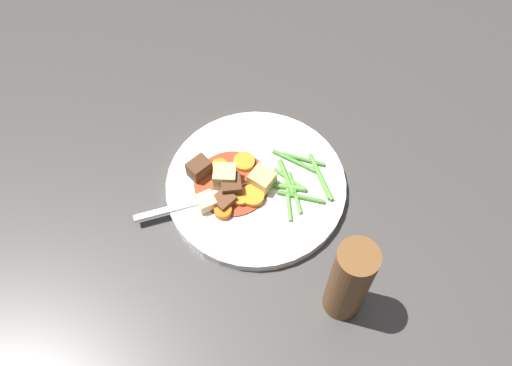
# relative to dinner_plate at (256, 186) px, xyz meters

# --- Properties ---
(ground_plane) EXTENTS (3.00, 3.00, 0.00)m
(ground_plane) POSITION_rel_dinner_plate_xyz_m (0.00, 0.00, -0.01)
(ground_plane) COLOR #423F3D
(dinner_plate) EXTENTS (0.27, 0.27, 0.02)m
(dinner_plate) POSITION_rel_dinner_plate_xyz_m (0.00, 0.00, 0.00)
(dinner_plate) COLOR white
(dinner_plate) RESTS_ON ground_plane
(stew_sauce) EXTENTS (0.12, 0.12, 0.00)m
(stew_sauce) POSITION_rel_dinner_plate_xyz_m (0.04, 0.01, 0.01)
(stew_sauce) COLOR #93381E
(stew_sauce) RESTS_ON dinner_plate
(carrot_slice_0) EXTENTS (0.03, 0.03, 0.01)m
(carrot_slice_0) POSITION_rel_dinner_plate_xyz_m (0.04, 0.06, 0.01)
(carrot_slice_0) COLOR orange
(carrot_slice_0) RESTS_ON dinner_plate
(carrot_slice_1) EXTENTS (0.05, 0.05, 0.01)m
(carrot_slice_1) POSITION_rel_dinner_plate_xyz_m (0.00, 0.03, 0.01)
(carrot_slice_1) COLOR orange
(carrot_slice_1) RESTS_ON dinner_plate
(carrot_slice_2) EXTENTS (0.04, 0.04, 0.01)m
(carrot_slice_2) POSITION_rel_dinner_plate_xyz_m (0.02, 0.03, 0.01)
(carrot_slice_2) COLOR orange
(carrot_slice_2) RESTS_ON dinner_plate
(carrot_slice_3) EXTENTS (0.05, 0.05, 0.01)m
(carrot_slice_3) POSITION_rel_dinner_plate_xyz_m (0.02, -0.03, 0.01)
(carrot_slice_3) COLOR orange
(carrot_slice_3) RESTS_ON dinner_plate
(carrot_slice_4) EXTENTS (0.03, 0.03, 0.01)m
(carrot_slice_4) POSITION_rel_dinner_plate_xyz_m (0.06, -0.02, 0.01)
(carrot_slice_4) COLOR orange
(carrot_slice_4) RESTS_ON dinner_plate
(potato_chunk_0) EXTENTS (0.04, 0.04, 0.02)m
(potato_chunk_0) POSITION_rel_dinner_plate_xyz_m (0.06, 0.05, 0.02)
(potato_chunk_0) COLOR #EAD68C
(potato_chunk_0) RESTS_ON dinner_plate
(potato_chunk_1) EXTENTS (0.04, 0.03, 0.03)m
(potato_chunk_1) POSITION_rel_dinner_plate_xyz_m (0.05, 0.01, 0.03)
(potato_chunk_1) COLOR #E5CC7A
(potato_chunk_1) RESTS_ON dinner_plate
(potato_chunk_2) EXTENTS (0.04, 0.04, 0.03)m
(potato_chunk_2) POSITION_rel_dinner_plate_xyz_m (-0.01, 0.00, 0.02)
(potato_chunk_2) COLOR #DBBC6B
(potato_chunk_2) RESTS_ON dinner_plate
(meat_chunk_0) EXTENTS (0.04, 0.04, 0.03)m
(meat_chunk_0) POSITION_rel_dinner_plate_xyz_m (0.03, 0.02, 0.02)
(meat_chunk_0) COLOR #56331E
(meat_chunk_0) RESTS_ON dinner_plate
(meat_chunk_1) EXTENTS (0.04, 0.04, 0.03)m
(meat_chunk_1) POSITION_rel_dinner_plate_xyz_m (0.09, -0.00, 0.02)
(meat_chunk_1) COLOR #56331E
(meat_chunk_1) RESTS_ON dinner_plate
(meat_chunk_2) EXTENTS (0.04, 0.04, 0.02)m
(meat_chunk_2) POSITION_rel_dinner_plate_xyz_m (0.04, 0.04, 0.02)
(meat_chunk_2) COLOR brown
(meat_chunk_2) RESTS_ON dinner_plate
(green_bean_0) EXTENTS (0.05, 0.08, 0.01)m
(green_bean_0) POSITION_rel_dinner_plate_xyz_m (-0.09, -0.03, 0.01)
(green_bean_0) COLOR #599E38
(green_bean_0) RESTS_ON dinner_plate
(green_bean_1) EXTENTS (0.07, 0.01, 0.01)m
(green_bean_1) POSITION_rel_dinner_plate_xyz_m (-0.06, -0.05, 0.01)
(green_bean_1) COLOR #4C8E33
(green_bean_1) RESTS_ON dinner_plate
(green_bean_2) EXTENTS (0.06, 0.01, 0.01)m
(green_bean_2) POSITION_rel_dinner_plate_xyz_m (-0.05, 0.00, 0.01)
(green_bean_2) COLOR #66AD42
(green_bean_2) RESTS_ON dinner_plate
(green_bean_3) EXTENTS (0.06, 0.03, 0.01)m
(green_bean_3) POSITION_rel_dinner_plate_xyz_m (-0.05, -0.01, 0.01)
(green_bean_3) COLOR #4C8E33
(green_bean_3) RESTS_ON dinner_plate
(green_bean_4) EXTENTS (0.03, 0.07, 0.01)m
(green_bean_4) POSITION_rel_dinner_plate_xyz_m (-0.06, 0.01, 0.01)
(green_bean_4) COLOR #66AD42
(green_bean_4) RESTS_ON dinner_plate
(green_bean_5) EXTENTS (0.07, 0.01, 0.01)m
(green_bean_5) POSITION_rel_dinner_plate_xyz_m (-0.07, 0.01, 0.01)
(green_bean_5) COLOR #4C8E33
(green_bean_5) RESTS_ON dinner_plate
(green_bean_6) EXTENTS (0.04, 0.06, 0.01)m
(green_bean_6) POSITION_rel_dinner_plate_xyz_m (-0.04, -0.02, 0.01)
(green_bean_6) COLOR #599E38
(green_bean_6) RESTS_ON dinner_plate
(green_bean_7) EXTENTS (0.07, 0.03, 0.01)m
(green_bean_7) POSITION_rel_dinner_plate_xyz_m (-0.05, -0.05, 0.01)
(green_bean_7) COLOR #4C8E33
(green_bean_7) RESTS_ON dinner_plate
(green_bean_8) EXTENTS (0.02, 0.08, 0.01)m
(green_bean_8) POSITION_rel_dinner_plate_xyz_m (-0.05, 0.02, 0.01)
(green_bean_8) COLOR #66AD42
(green_bean_8) RESTS_ON dinner_plate
(green_bean_9) EXTENTS (0.04, 0.06, 0.01)m
(green_bean_9) POSITION_rel_dinner_plate_xyz_m (-0.10, -0.02, 0.01)
(green_bean_9) COLOR #599E38
(green_bean_9) RESTS_ON dinner_plate
(fork) EXTENTS (0.16, 0.10, 0.00)m
(fork) POSITION_rel_dinner_plate_xyz_m (0.08, 0.05, 0.01)
(fork) COLOR silver
(fork) RESTS_ON dinner_plate
(pepper_mill) EXTENTS (0.05, 0.05, 0.16)m
(pepper_mill) POSITION_rel_dinner_plate_xyz_m (-0.15, 0.16, 0.07)
(pepper_mill) COLOR brown
(pepper_mill) RESTS_ON ground_plane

